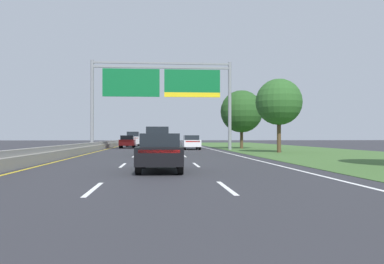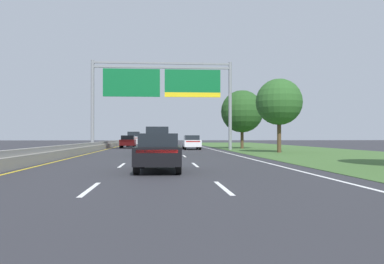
% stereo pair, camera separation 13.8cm
% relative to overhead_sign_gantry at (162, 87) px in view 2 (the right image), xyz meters
% --- Properties ---
extents(ground_plane, '(220.00, 220.00, 0.00)m').
position_rel_overhead_sign_gantry_xyz_m(ground_plane, '(-0.30, -6.78, -6.76)').
color(ground_plane, '#2B2B30').
extents(lane_striping, '(11.96, 106.00, 0.01)m').
position_rel_overhead_sign_gantry_xyz_m(lane_striping, '(-0.30, -7.23, -6.75)').
color(lane_striping, white).
rests_on(lane_striping, ground).
extents(grass_verge_right, '(14.00, 110.00, 0.02)m').
position_rel_overhead_sign_gantry_xyz_m(grass_verge_right, '(13.65, -6.78, -6.75)').
color(grass_verge_right, '#3D602D').
rests_on(grass_verge_right, ground).
extents(median_barrier_concrete, '(0.60, 110.00, 0.85)m').
position_rel_overhead_sign_gantry_xyz_m(median_barrier_concrete, '(-6.90, -6.78, -6.40)').
color(median_barrier_concrete, '#99968E').
rests_on(median_barrier_concrete, ground).
extents(overhead_sign_gantry, '(15.06, 0.42, 9.52)m').
position_rel_overhead_sign_gantry_xyz_m(overhead_sign_gantry, '(0.00, 0.00, 0.00)').
color(overhead_sign_gantry, gray).
rests_on(overhead_sign_gantry, ground).
extents(pickup_truck_grey, '(2.15, 5.45, 2.20)m').
position_rel_overhead_sign_gantry_xyz_m(pickup_truck_grey, '(-0.45, -11.98, -5.68)').
color(pickup_truck_grey, slate).
rests_on(pickup_truck_grey, ground).
extents(car_black_centre_lane_sedan, '(1.94, 4.45, 1.57)m').
position_rel_overhead_sign_gantry_xyz_m(car_black_centre_lane_sedan, '(-0.29, -25.74, -5.94)').
color(car_black_centre_lane_sedan, black).
rests_on(car_black_centre_lane_sedan, ground).
extents(car_white_right_lane_sedan, '(1.82, 4.40, 1.57)m').
position_rel_overhead_sign_gantry_xyz_m(car_white_right_lane_sedan, '(3.23, 1.27, -5.94)').
color(car_white_right_lane_sedan, silver).
rests_on(car_white_right_lane_sedan, ground).
extents(car_red_left_lane_sedan, '(1.86, 4.42, 1.57)m').
position_rel_overhead_sign_gantry_xyz_m(car_red_left_lane_sedan, '(-4.24, 7.70, -5.94)').
color(car_red_left_lane_sedan, maroon).
rests_on(car_red_left_lane_sedan, ground).
extents(car_silver_left_lane_suv, '(1.96, 4.72, 2.11)m').
position_rel_overhead_sign_gantry_xyz_m(car_silver_left_lane_suv, '(-3.98, 15.00, -5.66)').
color(car_silver_left_lane_suv, '#B2B5BA').
rests_on(car_silver_left_lane_suv, ground).
extents(roadside_tree_mid, '(4.13, 4.13, 6.59)m').
position_rel_overhead_sign_gantry_xyz_m(roadside_tree_mid, '(10.32, -7.92, -2.24)').
color(roadside_tree_mid, '#4C3823').
rests_on(roadside_tree_mid, ground).
extents(roadside_tree_far, '(5.00, 5.00, 6.91)m').
position_rel_overhead_sign_gantry_xyz_m(roadside_tree_far, '(9.43, 3.77, -2.36)').
color(roadside_tree_far, '#4C3823').
rests_on(roadside_tree_far, ground).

